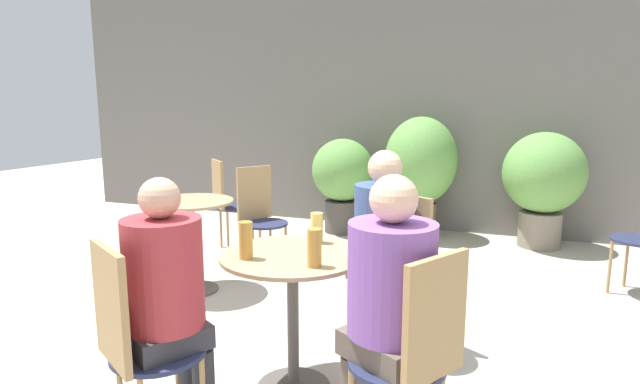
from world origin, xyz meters
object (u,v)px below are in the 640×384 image
(cafe_table_near, at_px, (293,287))
(bistro_chair_0, at_px, (134,334))
(beer_glass_0, at_px, (314,248))
(bistro_chair_2, at_px, (399,258))
(bistro_chair_5, at_px, (259,210))
(seated_person_2, at_px, (382,235))
(bistro_chair_1, at_px, (417,346))
(beer_glass_2, at_px, (246,240))
(potted_plant_1, at_px, (421,165))
(bistro_chair_3, at_px, (226,197))
(potted_plant_2, at_px, (543,179))
(potted_plant_0, at_px, (343,177))
(cafe_table_far, at_px, (191,225))
(beer_glass_1, at_px, (317,228))
(seated_person_1, at_px, (388,295))
(seated_person_0, at_px, (168,290))

(cafe_table_near, bearing_deg, bistro_chair_0, -119.91)
(beer_glass_0, bearing_deg, cafe_table_near, 139.22)
(bistro_chair_0, bearing_deg, cafe_table_near, -90.00)
(cafe_table_near, relative_size, bistro_chair_2, 0.79)
(bistro_chair_5, relative_size, seated_person_2, 0.77)
(bistro_chair_1, height_order, beer_glass_0, bistro_chair_1)
(beer_glass_2, bearing_deg, cafe_table_near, 41.20)
(beer_glass_0, bearing_deg, bistro_chair_2, 75.33)
(bistro_chair_2, xyz_separation_m, potted_plant_1, (-0.31, 2.68, 0.26))
(bistro_chair_3, xyz_separation_m, potted_plant_2, (3.03, 1.27, 0.17))
(bistro_chair_0, height_order, potted_plant_0, potted_plant_0)
(bistro_chair_3, height_order, potted_plant_2, potted_plant_2)
(cafe_table_far, distance_m, potted_plant_1, 2.76)
(cafe_table_far, height_order, bistro_chair_1, bistro_chair_1)
(bistro_chair_1, height_order, bistro_chair_5, same)
(seated_person_2, bearing_deg, bistro_chair_3, 171.79)
(beer_glass_1, bearing_deg, beer_glass_0, -70.74)
(potted_plant_0, bearing_deg, bistro_chair_3, -127.24)
(seated_person_1, bearing_deg, bistro_chair_5, -111.17)
(cafe_table_far, height_order, bistro_chair_5, bistro_chair_5)
(seated_person_2, relative_size, beer_glass_1, 7.42)
(bistro_chair_2, distance_m, potted_plant_0, 2.84)
(bistro_chair_0, height_order, bistro_chair_2, same)
(seated_person_0, height_order, beer_glass_1, seated_person_0)
(bistro_chair_5, height_order, beer_glass_2, bistro_chair_5)
(bistro_chair_5, height_order, seated_person_0, seated_person_0)
(bistro_chair_5, relative_size, potted_plant_2, 0.77)
(bistro_chair_2, bearing_deg, bistro_chair_1, -45.00)
(bistro_chair_0, height_order, beer_glass_1, bistro_chair_0)
(cafe_table_far, relative_size, bistro_chair_2, 0.79)
(potted_plant_1, bearing_deg, bistro_chair_3, -144.70)
(cafe_table_far, relative_size, beer_glass_1, 4.49)
(seated_person_2, distance_m, potted_plant_2, 3.02)
(potted_plant_1, bearing_deg, bistro_chair_1, -80.91)
(bistro_chair_3, distance_m, seated_person_2, 2.54)
(seated_person_2, bearing_deg, seated_person_1, -45.02)
(bistro_chair_2, height_order, bistro_chair_5, same)
(bistro_chair_0, distance_m, beer_glass_1, 1.07)
(bistro_chair_0, relative_size, beer_glass_2, 5.12)
(bistro_chair_1, distance_m, beer_glass_0, 0.64)
(cafe_table_far, bearing_deg, beer_glass_0, -38.14)
(cafe_table_near, bearing_deg, beer_glass_0, -40.78)
(seated_person_1, relative_size, potted_plant_2, 1.00)
(beer_glass_2, bearing_deg, potted_plant_1, 85.58)
(potted_plant_1, bearing_deg, bistro_chair_0, -96.96)
(seated_person_0, bearing_deg, cafe_table_near, -90.00)
(cafe_table_near, height_order, bistro_chair_1, bistro_chair_1)
(bistro_chair_2, distance_m, beer_glass_2, 1.07)
(bistro_chair_0, xyz_separation_m, potted_plant_2, (1.77, 4.10, 0.17))
(bistro_chair_3, distance_m, beer_glass_2, 2.74)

